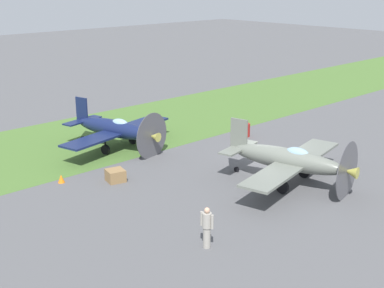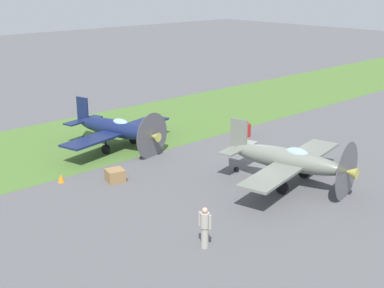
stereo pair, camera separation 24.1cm
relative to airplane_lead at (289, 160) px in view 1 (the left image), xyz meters
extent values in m
plane|color=#515154|center=(-1.31, -2.34, -1.34)|extent=(160.00, 160.00, 0.00)
cube|color=#476B2D|center=(-1.31, -14.23, -1.33)|extent=(120.00, 11.00, 0.01)
ellipsoid|color=slate|center=(0.03, -0.14, 0.01)|extent=(2.44, 6.40, 1.15)
cube|color=slate|center=(-0.05, 0.22, -0.13)|extent=(9.02, 3.41, 0.13)
cube|color=slate|center=(0.63, -2.95, 0.84)|extent=(0.30, 1.02, 1.76)
cube|color=slate|center=(0.63, -2.95, 0.10)|extent=(3.07, 1.44, 0.09)
cone|color=#B7B24C|center=(-0.68, 3.16, 0.01)|extent=(0.72, 0.76, 0.59)
cylinder|color=#4C4C51|center=(-0.64, 2.98, 0.01)|extent=(2.90, 0.66, 2.96)
ellipsoid|color=#8CB2C6|center=(-0.09, 0.40, 0.41)|extent=(0.91, 1.40, 0.65)
cylinder|color=black|center=(-1.38, 0.03, -1.02)|extent=(0.33, 0.66, 0.63)
cylinder|color=black|center=(-1.38, 0.03, -0.58)|extent=(0.11, 0.11, 0.89)
cylinder|color=black|center=(1.25, 0.59, -1.02)|extent=(0.33, 0.66, 0.63)
cylinder|color=black|center=(1.25, 0.59, -0.58)|extent=(0.11, 0.11, 0.89)
cylinder|color=black|center=(0.65, -3.04, -1.19)|extent=(0.17, 0.31, 0.30)
ellipsoid|color=#141E47|center=(3.05, -11.28, -0.05)|extent=(2.37, 6.11, 1.10)
cube|color=#141E47|center=(2.97, -10.93, -0.19)|extent=(8.61, 3.30, 0.12)
cube|color=#141E47|center=(3.64, -13.95, 0.74)|extent=(0.30, 0.97, 1.68)
cube|color=#141E47|center=(3.64, -13.95, 0.03)|extent=(2.93, 1.39, 0.09)
cone|color=#B7B24C|center=(2.35, -8.13, -0.05)|extent=(0.69, 0.73, 0.57)
cylinder|color=#4C4C51|center=(2.39, -8.30, -0.05)|extent=(2.77, 0.65, 2.83)
ellipsoid|color=#8CB2C6|center=(2.93, -10.76, 0.33)|extent=(0.87, 1.34, 0.62)
cylinder|color=black|center=(1.70, -11.12, -1.04)|extent=(0.32, 0.63, 0.60)
cylinder|color=black|center=(1.70, -11.12, -0.61)|extent=(0.11, 0.11, 0.85)
cylinder|color=black|center=(4.20, -10.57, -1.04)|extent=(0.32, 0.63, 0.60)
cylinder|color=black|center=(4.20, -10.57, -0.61)|extent=(0.11, 0.11, 0.85)
cylinder|color=black|center=(3.66, -14.04, -1.20)|extent=(0.16, 0.30, 0.28)
cylinder|color=#9E998E|center=(7.93, 1.97, -0.90)|extent=(0.30, 0.30, 0.88)
cylinder|color=#9E998E|center=(7.93, 1.97, -0.15)|extent=(0.38, 0.38, 0.62)
sphere|color=tan|center=(7.93, 1.97, 0.28)|extent=(0.23, 0.23, 0.23)
cylinder|color=#9E998E|center=(7.89, 2.22, -0.15)|extent=(0.11, 0.11, 0.59)
cylinder|color=#9E998E|center=(7.97, 1.71, -0.15)|extent=(0.11, 0.11, 0.59)
cylinder|color=maroon|center=(-4.92, -7.29, -0.89)|extent=(0.60, 0.60, 0.90)
cube|color=olive|center=(6.37, -6.47, -1.02)|extent=(1.09, 1.09, 0.64)
cone|color=orange|center=(8.57, -8.26, -1.12)|extent=(0.36, 0.36, 0.44)
camera|label=1|loc=(21.37, 15.45, 8.98)|focal=49.70mm
camera|label=2|loc=(21.19, 15.61, 8.98)|focal=49.70mm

